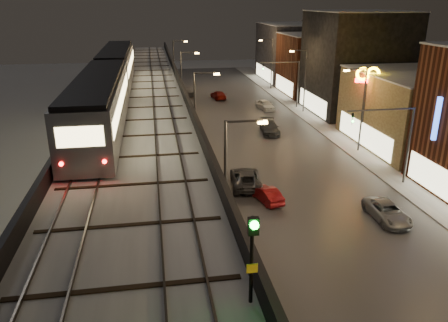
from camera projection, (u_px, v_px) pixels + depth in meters
road_surface at (264, 144)px, 49.70m from camera, size 17.00×120.00×0.06m
sidewalk_right at (347, 140)px, 51.22m from camera, size 4.00×120.00×0.14m
under_viaduct_pavement at (144, 151)px, 47.62m from camera, size 11.00×120.00×0.06m
elevated_viaduct at (140, 107)px, 42.76m from camera, size 9.00×100.00×6.30m
viaduct_trackbed at (139, 99)px, 42.61m from camera, size 8.40×100.00×0.32m
viaduct_parapet_streetside at (184, 93)px, 43.15m from camera, size 0.30×100.00×1.10m
viaduct_parapet_far at (93, 96)px, 41.81m from camera, size 0.30×100.00×1.10m
building_c at (417, 110)px, 48.06m from camera, size 12.20×15.20×8.16m
building_d at (356, 63)px, 61.83m from camera, size 12.20×13.20×14.16m
building_e at (319, 64)px, 75.48m from camera, size 12.20×12.20×10.16m
building_f at (294, 52)px, 88.26m from camera, size 12.20×16.20×11.16m
streetlight_left_1 at (230, 181)px, 26.31m from camera, size 2.57×0.28×9.00m
streetlight_left_2 at (198, 111)px, 42.97m from camera, size 2.57×0.28×9.00m
streetlight_right_2 at (361, 104)px, 45.61m from camera, size 2.56×0.28×9.00m
streetlight_left_3 at (183, 80)px, 59.63m from camera, size 2.57×0.28×9.00m
streetlight_right_3 at (303, 77)px, 62.27m from camera, size 2.56×0.28×9.00m
streetlight_left_4 at (175, 63)px, 76.29m from camera, size 2.57×0.28×9.00m
streetlight_right_4 at (270, 60)px, 78.93m from camera, size 2.56×0.28×9.00m
traffic_light_rig_a at (398, 136)px, 37.40m from camera, size 6.10×0.34×7.00m
traffic_light_rig_b at (291, 78)px, 65.17m from camera, size 6.10×0.34×7.00m
subway_train at (110, 80)px, 40.18m from camera, size 3.21×38.89×3.85m
rail_signal at (253, 244)px, 12.78m from camera, size 0.35×0.43×3.00m
car_near_white at (267, 195)px, 35.40m from camera, size 2.19×3.97×1.24m
car_mid_silver at (246, 179)px, 38.25m from camera, size 3.06×5.61×1.49m
car_mid_dark at (218, 95)px, 72.35m from camera, size 2.37×4.68×1.30m
car_far_white at (186, 92)px, 74.39m from camera, size 2.89×4.50×1.43m
car_onc_dark at (387, 212)px, 32.40m from camera, size 2.16×4.65×1.29m
car_onc_white at (270, 128)px, 53.62m from camera, size 2.60×5.21×1.45m
car_onc_red at (265, 105)px, 65.12m from camera, size 2.42×4.54×1.47m
sign_mcdonalds at (367, 84)px, 46.68m from camera, size 2.62×0.74×8.84m
sign_carwash at (443, 127)px, 35.48m from camera, size 1.59×0.35×8.22m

